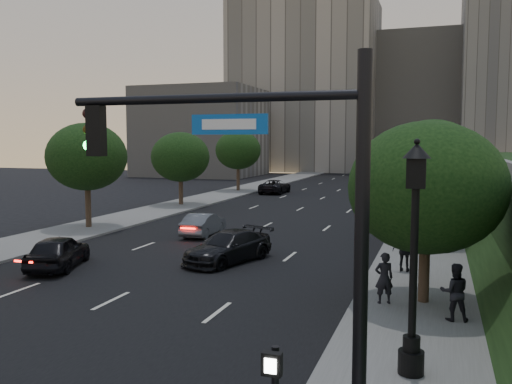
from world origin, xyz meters
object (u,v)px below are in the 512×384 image
(sedan_mid_left, at_px, (203,224))
(pedestrian_b, at_px, (455,292))
(pedestrian_c, at_px, (405,251))
(street_lamp, at_px, (414,269))
(sedan_near_right, at_px, (228,247))
(sedan_far_left, at_px, (275,187))
(sedan_near_left, at_px, (58,252))
(sedan_far_right, at_px, (381,192))
(pedestrian_a, at_px, (384,278))
(traffic_signal_mast, at_px, (296,253))

(sedan_mid_left, bearing_deg, pedestrian_b, 136.13)
(pedestrian_c, bearing_deg, sedan_mid_left, -20.91)
(street_lamp, relative_size, sedan_near_right, 1.14)
(sedan_far_left, height_order, pedestrian_b, pedestrian_b)
(sedan_near_left, height_order, pedestrian_b, pedestrian_b)
(sedan_near_right, relative_size, pedestrian_b, 2.81)
(sedan_near_left, height_order, sedan_far_left, sedan_near_left)
(sedan_far_right, bearing_deg, sedan_near_right, -80.75)
(sedan_near_left, height_order, sedan_near_right, sedan_near_left)
(street_lamp, distance_m, pedestrian_c, 10.42)
(street_lamp, relative_size, sedan_far_right, 1.30)
(sedan_near_left, height_order, pedestrian_a, pedestrian_a)
(street_lamp, distance_m, sedan_far_left, 45.40)
(sedan_far_left, relative_size, sedan_near_right, 1.06)
(sedan_near_left, bearing_deg, street_lamp, 137.63)
(pedestrian_c, bearing_deg, street_lamp, 100.01)
(traffic_signal_mast, distance_m, sedan_mid_left, 23.09)
(sedan_far_right, bearing_deg, street_lamp, -66.35)
(sedan_near_left, bearing_deg, pedestrian_a, 156.43)
(sedan_mid_left, height_order, pedestrian_c, pedestrian_c)
(sedan_near_right, height_order, sedan_far_right, sedan_far_right)
(sedan_near_left, bearing_deg, sedan_mid_left, -124.01)
(pedestrian_a, bearing_deg, street_lamp, 79.06)
(sedan_near_left, relative_size, sedan_far_right, 1.01)
(sedan_mid_left, xyz_separation_m, pedestrian_a, (11.44, -10.79, 0.34))
(traffic_signal_mast, bearing_deg, sedan_near_left, 141.87)
(traffic_signal_mast, bearing_deg, street_lamp, 65.83)
(traffic_signal_mast, height_order, pedestrian_a, traffic_signal_mast)
(street_lamp, relative_size, sedan_mid_left, 1.37)
(traffic_signal_mast, distance_m, pedestrian_c, 14.48)
(pedestrian_b, bearing_deg, sedan_mid_left, -49.34)
(sedan_near_left, height_order, sedan_mid_left, sedan_near_left)
(pedestrian_c, bearing_deg, pedestrian_b, 112.69)
(sedan_mid_left, distance_m, sedan_near_right, 7.32)
(pedestrian_b, bearing_deg, sedan_far_left, -74.08)
(pedestrian_b, bearing_deg, sedan_near_right, -39.13)
(sedan_mid_left, bearing_deg, sedan_near_left, 72.07)
(sedan_far_right, height_order, pedestrian_c, pedestrian_c)
(street_lamp, distance_m, sedan_far_right, 39.68)
(sedan_far_left, xyz_separation_m, pedestrian_c, (15.29, -32.16, 0.29))
(sedan_mid_left, relative_size, sedan_far_left, 0.78)
(sedan_far_left, bearing_deg, street_lamp, 110.27)
(sedan_mid_left, bearing_deg, sedan_near_right, 120.36)
(sedan_near_left, relative_size, pedestrian_c, 2.50)
(pedestrian_c, bearing_deg, traffic_signal_mast, 91.75)
(street_lamp, distance_m, pedestrian_a, 5.80)
(street_lamp, bearing_deg, sedan_far_left, 110.70)
(traffic_signal_mast, xyz_separation_m, sedan_far_right, (-2.90, 43.29, -2.94))
(traffic_signal_mast, height_order, pedestrian_c, traffic_signal_mast)
(sedan_near_left, distance_m, sedan_far_left, 35.83)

